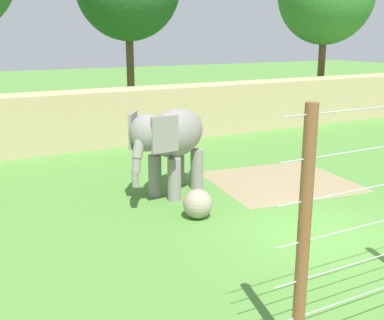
% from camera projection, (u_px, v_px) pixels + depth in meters
% --- Properties ---
extents(ground_plane, '(120.00, 120.00, 0.00)m').
position_uv_depth(ground_plane, '(318.00, 234.00, 11.84)').
color(ground_plane, '#518938').
extents(dirt_patch, '(4.90, 4.58, 0.01)m').
position_uv_depth(dirt_patch, '(280.00, 181.00, 16.08)').
color(dirt_patch, '#937F5B').
rests_on(dirt_patch, ground).
extents(embankment_wall, '(36.00, 1.80, 2.41)m').
position_uv_depth(embankment_wall, '(134.00, 115.00, 21.81)').
color(embankment_wall, tan).
rests_on(embankment_wall, ground).
extents(elephant, '(3.26, 2.56, 2.67)m').
position_uv_depth(elephant, '(171.00, 138.00, 14.32)').
color(elephant, gray).
rests_on(elephant, ground).
extents(enrichment_ball, '(0.79, 0.79, 0.79)m').
position_uv_depth(enrichment_ball, '(198.00, 204.00, 12.80)').
color(enrichment_ball, gray).
rests_on(enrichment_ball, ground).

